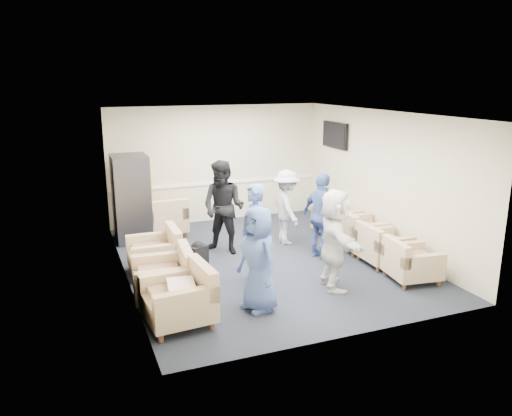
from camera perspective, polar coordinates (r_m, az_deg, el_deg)
name	(u,v)px	position (r m, az deg, el deg)	size (l,w,h in m)	color
floor	(265,261)	(9.34, 1.03, -6.03)	(6.00, 6.00, 0.00)	black
ceiling	(266,114)	(8.76, 1.11, 10.74)	(6.00, 6.00, 0.00)	silver
back_wall	(217,164)	(11.73, -4.53, 5.04)	(5.00, 0.02, 2.70)	beige
front_wall	(356,238)	(6.37, 11.38, -3.41)	(5.00, 0.02, 2.70)	beige
left_wall	(122,202)	(8.35, -15.01, 0.66)	(0.02, 6.00, 2.70)	beige
right_wall	(382,180)	(10.15, 14.26, 3.13)	(0.02, 6.00, 2.70)	beige
chair_rail	(217,183)	(11.79, -4.46, 2.87)	(4.98, 0.04, 0.06)	white
tv	(335,135)	(11.51, 9.01, 8.23)	(0.10, 1.00, 0.58)	black
armchair_left_near	(182,300)	(7.02, -8.40, -10.32)	(0.95, 0.95, 0.70)	tan
armchair_left_mid	(167,279)	(7.75, -10.14, -7.97)	(0.94, 0.94, 0.69)	tan
armchair_left_far	(158,254)	(8.83, -11.18, -5.21)	(0.85, 0.85, 0.68)	tan
armchair_right_near	(409,263)	(8.72, 17.13, -6.07)	(0.86, 0.86, 0.62)	tan
armchair_right_midnear	(381,247)	(9.36, 14.14, -4.37)	(0.81, 0.81, 0.64)	tan
armchair_right_midfar	(358,233)	(10.03, 11.62, -2.83)	(0.90, 0.90, 0.67)	tan
armchair_right_far	(335,221)	(10.82, 8.99, -1.48)	(0.87, 0.87, 0.65)	tan
armchair_corner	(164,220)	(10.85, -10.51, -1.32)	(0.98, 0.98, 0.72)	tan
vending_machine	(131,198)	(10.59, -14.04, 1.10)	(0.73, 0.85, 1.79)	#45454C
backpack	(198,255)	(8.88, -6.63, -5.34)	(0.38, 0.33, 0.54)	black
pillow	(181,288)	(6.94, -8.54, -8.98)	(0.48, 0.36, 0.14)	silver
person_front_left	(258,259)	(7.19, 0.25, -5.87)	(0.76, 0.49, 1.55)	#3E5696
person_mid_left	(254,234)	(8.11, -0.26, -3.02)	(0.61, 0.40, 1.67)	#3E5696
person_back_left	(224,208)	(9.52, -3.72, 0.05)	(0.88, 0.68, 1.80)	black
person_back_right	(287,207)	(10.10, 3.54, 0.09)	(0.98, 0.57, 1.52)	silver
person_mid_right	(322,216)	(9.32, 7.54, -0.93)	(0.95, 0.40, 1.63)	#3E5696
person_front_right	(334,239)	(8.01, 8.96, -3.56)	(1.52, 0.48, 1.64)	silver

